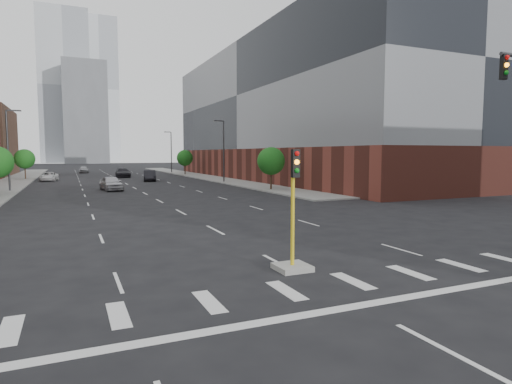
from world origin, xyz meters
TOP-DOWN VIEW (x-y plane):
  - sidewalk_left_far at (-15.00, 74.00)m, footprint 5.00×92.00m
  - sidewalk_right_far at (15.00, 74.00)m, footprint 5.00×92.00m
  - building_right_main at (29.50, 60.00)m, footprint 24.00×70.00m
  - tower_left at (-8.00, 220.00)m, footprint 22.00×22.00m
  - tower_right at (10.00, 260.00)m, footprint 20.00×20.00m
  - tower_mid at (0.00, 200.00)m, footprint 18.00×18.00m
  - median_traffic_signal at (0.00, 8.97)m, footprint 1.20×1.20m
  - streetlight_right_a at (13.41, 55.00)m, footprint 1.60×0.22m
  - streetlight_right_b at (13.41, 90.00)m, footprint 1.60×0.22m
  - streetlight_left at (-13.41, 50.00)m, footprint 1.60×0.22m
  - tree_left_far at (-14.00, 75.00)m, footprint 3.20×3.20m
  - tree_right_near at (14.00, 40.00)m, footprint 3.20×3.20m
  - tree_right_far at (14.00, 80.00)m, footprint 3.20×3.20m
  - car_near_left at (-2.97, 47.38)m, footprint 2.62×5.16m
  - car_mid_right at (4.08, 63.04)m, footprint 2.51×5.32m
  - car_far_left at (-10.29, 69.62)m, footprint 2.81×5.14m
  - car_deep_right at (1.50, 75.67)m, footprint 2.57×5.90m
  - car_distant at (-4.38, 97.32)m, footprint 2.29×4.70m

SIDE VIEW (x-z plane):
  - sidewalk_left_far at x=-15.00m, z-range 0.00..0.15m
  - sidewalk_right_far at x=15.00m, z-range 0.00..0.15m
  - car_far_left at x=-10.29m, z-range 0.00..1.36m
  - car_distant at x=-4.38m, z-range 0.00..1.54m
  - car_near_left at x=-2.97m, z-range 0.00..1.68m
  - car_mid_right at x=4.08m, z-range 0.00..1.68m
  - car_deep_right at x=1.50m, z-range 0.00..1.69m
  - median_traffic_signal at x=0.00m, z-range -1.23..3.17m
  - tree_left_far at x=-14.00m, z-range 0.97..5.82m
  - tree_right_near at x=14.00m, z-range 0.97..5.82m
  - tree_right_far at x=14.00m, z-range 0.97..5.82m
  - streetlight_right_a at x=13.41m, z-range 0.47..9.55m
  - streetlight_right_b at x=13.41m, z-range 0.47..9.55m
  - streetlight_left at x=-13.41m, z-range 0.47..9.55m
  - building_right_main at x=29.50m, z-range 0.00..22.00m
  - tower_mid at x=0.00m, z-range 0.00..44.00m
  - tower_left at x=-8.00m, z-range 0.00..70.00m
  - tower_right at x=10.00m, z-range 0.00..80.00m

